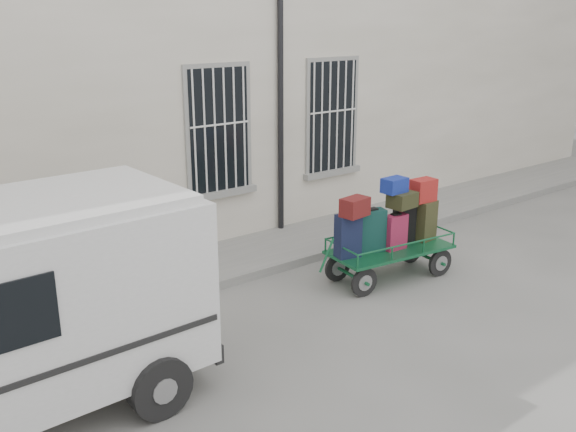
% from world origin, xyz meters
% --- Properties ---
extents(ground, '(80.00, 80.00, 0.00)m').
position_xyz_m(ground, '(0.00, 0.00, 0.00)').
color(ground, slate).
rests_on(ground, ground).
extents(building, '(24.00, 5.15, 6.00)m').
position_xyz_m(building, '(0.00, 5.50, 3.00)').
color(building, '#BEB6A2').
rests_on(building, ground).
extents(sidewalk, '(24.00, 1.70, 0.15)m').
position_xyz_m(sidewalk, '(0.00, 2.20, 0.07)').
color(sidewalk, slate).
rests_on(sidewalk, ground).
extents(luggage_cart, '(2.49, 1.18, 1.72)m').
position_xyz_m(luggage_cart, '(1.04, 0.06, 0.87)').
color(luggage_cart, black).
rests_on(luggage_cart, ground).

